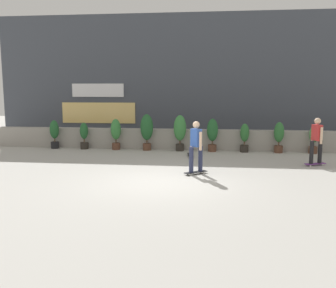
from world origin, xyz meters
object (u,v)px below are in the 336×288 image
Objects in this scene: potted_plant_1 at (84,135)px; potted_plant_7 at (279,136)px; potted_plant_4 at (180,130)px; skater_far_left at (196,145)px; potted_plant_5 at (212,133)px; skateboard_near_camera at (190,155)px; potted_plant_6 at (245,137)px; potted_plant_8 at (313,139)px; potted_plant_3 at (147,129)px; potted_plant_0 at (54,133)px; skater_by_wall_left at (317,139)px; potted_plant_2 at (116,132)px.

potted_plant_7 reaches higher than potted_plant_1.
skater_far_left reaches higher than potted_plant_4.
potted_plant_5 is 2.80m from potted_plant_7.
potted_plant_4 is 1.91× the size of skateboard_near_camera.
potted_plant_6 is at bearing -0.00° from potted_plant_5.
potted_plant_7 reaches higher than potted_plant_8.
potted_plant_5 is at bearing -180.00° from potted_plant_8.
potted_plant_5 reaches higher than skateboard_near_camera.
potted_plant_1 is 7.09m from potted_plant_6.
potted_plant_3 reaches higher than potted_plant_1.
potted_plant_1 is 0.98× the size of potted_plant_6.
potted_plant_8 is (2.84, 0.00, -0.04)m from potted_plant_6.
potted_plant_7 is (8.52, -0.00, 0.10)m from potted_plant_1.
potted_plant_7 is 1.42m from potted_plant_8.
potted_plant_4 is at bearing 180.00° from potted_plant_6.
potted_plant_1 is at bearing 0.00° from potted_plant_0.
potted_plant_3 reaches higher than potted_plant_7.
potted_plant_5 is at bearing 0.00° from potted_plant_0.
potted_plant_0 is at bearing 168.28° from skateboard_near_camera.
potted_plant_6 is (2.77, -0.00, -0.26)m from potted_plant_4.
skater_far_left is (-0.51, -4.44, 0.13)m from potted_plant_5.
potted_plant_1 is 9.93m from potted_plant_8.
skater_far_left is (2.36, -4.44, 0.01)m from potted_plant_3.
potted_plant_1 is 0.91× the size of potted_plant_7.
skateboard_near_camera is at bearing -67.51° from potted_plant_4.
potted_plant_7 is 1.11× the size of potted_plant_8.
potted_plant_3 is 1.22× the size of potted_plant_7.
potted_plant_5 reaches higher than potted_plant_7.
potted_plant_8 is at bearing 0.00° from potted_plant_6.
potted_plant_6 is 2.84m from potted_plant_8.
potted_plant_5 is 0.84× the size of skater_far_left.
potted_plant_7 is (4.20, -0.00, -0.19)m from potted_plant_4.
skater_by_wall_left is (10.76, -2.58, 0.23)m from potted_plant_0.
potted_plant_3 is 2.87m from potted_plant_5.
potted_plant_3 is 5.66m from potted_plant_7.
potted_plant_4 reaches higher than potted_plant_8.
potted_plant_2 is 1.67× the size of skateboard_near_camera.
potted_plant_7 reaches higher than potted_plant_0.
potted_plant_3 reaches higher than skateboard_near_camera.
potted_plant_4 is 5.62m from potted_plant_8.
potted_plant_7 is (2.79, -0.00, -0.09)m from potted_plant_5.
potted_plant_3 is 0.94× the size of skater_far_left.
skater_by_wall_left is (6.52, -2.58, 0.01)m from potted_plant_3.
potted_plant_5 is (2.87, 0.00, -0.12)m from potted_plant_3.
potted_plant_7 is at bearing 19.47° from skateboard_near_camera.
potted_plant_7 is at bearing -0.00° from potted_plant_5.
skater_far_left is at bearing -78.55° from potted_plant_4.
potted_plant_2 is at bearing 180.00° from potted_plant_5.
skater_by_wall_left is (9.38, -2.58, 0.31)m from potted_plant_1.
potted_plant_5 reaches higher than potted_plant_8.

